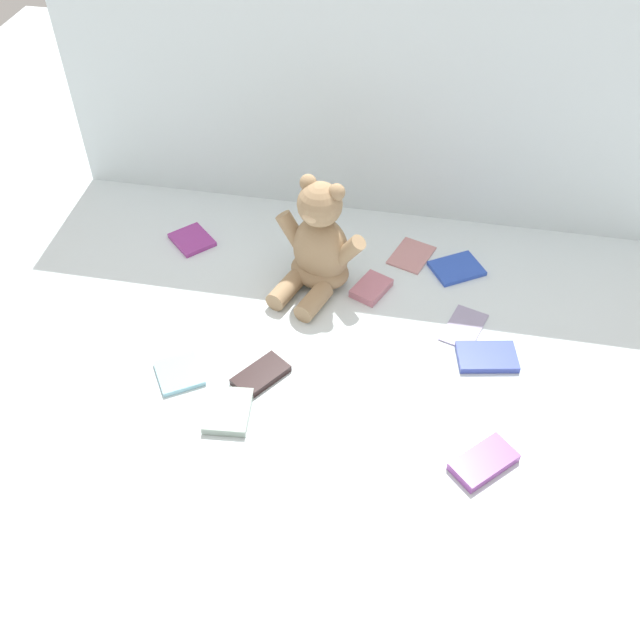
{
  "coord_description": "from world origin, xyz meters",
  "views": [
    {
      "loc": [
        0.18,
        -1.16,
        1.18
      ],
      "look_at": [
        -0.02,
        -0.1,
        0.1
      ],
      "focal_mm": 39.94,
      "sensor_mm": 36.0,
      "label": 1
    }
  ],
  "objects_px": {
    "book_case_3": "(228,411)",
    "book_case_4": "(487,357)",
    "book_case_1": "(464,327)",
    "book_case_5": "(261,375)",
    "book_case_0": "(457,268)",
    "book_case_7": "(192,240)",
    "teddy_bear": "(319,248)",
    "book_case_2": "(484,462)",
    "book_case_6": "(371,288)",
    "book_case_9": "(179,373)",
    "book_case_8": "(411,255)"
  },
  "relations": [
    {
      "from": "book_case_1",
      "to": "book_case_5",
      "type": "bearing_deg",
      "value": 46.39
    },
    {
      "from": "book_case_8",
      "to": "book_case_6",
      "type": "bearing_deg",
      "value": 79.99
    },
    {
      "from": "book_case_3",
      "to": "book_case_8",
      "type": "height_order",
      "value": "book_case_3"
    },
    {
      "from": "book_case_1",
      "to": "book_case_4",
      "type": "distance_m",
      "value": 0.1
    },
    {
      "from": "book_case_8",
      "to": "book_case_4",
      "type": "bearing_deg",
      "value": 140.44
    },
    {
      "from": "book_case_5",
      "to": "book_case_8",
      "type": "xyz_separation_m",
      "value": [
        0.28,
        0.47,
        -0.0
      ]
    },
    {
      "from": "book_case_7",
      "to": "teddy_bear",
      "type": "bearing_deg",
      "value": -60.77
    },
    {
      "from": "book_case_1",
      "to": "book_case_9",
      "type": "bearing_deg",
      "value": 40.99
    },
    {
      "from": "book_case_3",
      "to": "book_case_5",
      "type": "distance_m",
      "value": 0.12
    },
    {
      "from": "teddy_bear",
      "to": "book_case_0",
      "type": "height_order",
      "value": "teddy_bear"
    },
    {
      "from": "book_case_1",
      "to": "book_case_8",
      "type": "distance_m",
      "value": 0.28
    },
    {
      "from": "book_case_3",
      "to": "book_case_4",
      "type": "xyz_separation_m",
      "value": [
        0.52,
        0.25,
        -0.0
      ]
    },
    {
      "from": "book_case_0",
      "to": "book_case_9",
      "type": "relative_size",
      "value": 1.21
    },
    {
      "from": "book_case_7",
      "to": "book_case_9",
      "type": "bearing_deg",
      "value": -121.73
    },
    {
      "from": "book_case_6",
      "to": "book_case_8",
      "type": "distance_m",
      "value": 0.17
    },
    {
      "from": "book_case_0",
      "to": "book_case_9",
      "type": "distance_m",
      "value": 0.74
    },
    {
      "from": "book_case_1",
      "to": "book_case_7",
      "type": "height_order",
      "value": "book_case_7"
    },
    {
      "from": "book_case_5",
      "to": "teddy_bear",
      "type": "bearing_deg",
      "value": 113.74
    },
    {
      "from": "book_case_0",
      "to": "book_case_2",
      "type": "distance_m",
      "value": 0.58
    },
    {
      "from": "book_case_4",
      "to": "book_case_5",
      "type": "distance_m",
      "value": 0.5
    },
    {
      "from": "book_case_0",
      "to": "book_case_5",
      "type": "height_order",
      "value": "book_case_5"
    },
    {
      "from": "book_case_2",
      "to": "book_case_6",
      "type": "bearing_deg",
      "value": -13.68
    },
    {
      "from": "book_case_3",
      "to": "book_case_7",
      "type": "height_order",
      "value": "book_case_3"
    },
    {
      "from": "book_case_3",
      "to": "book_case_8",
      "type": "xyz_separation_m",
      "value": [
        0.32,
        0.58,
        -0.0
      ]
    },
    {
      "from": "teddy_bear",
      "to": "book_case_3",
      "type": "xyz_separation_m",
      "value": [
        -0.11,
        -0.44,
        -0.1
      ]
    },
    {
      "from": "book_case_6",
      "to": "book_case_7",
      "type": "xyz_separation_m",
      "value": [
        -0.49,
        0.1,
        -0.0
      ]
    },
    {
      "from": "teddy_bear",
      "to": "book_case_4",
      "type": "xyz_separation_m",
      "value": [
        0.41,
        -0.18,
        -0.1
      ]
    },
    {
      "from": "book_case_1",
      "to": "book_case_4",
      "type": "relative_size",
      "value": 1.0
    },
    {
      "from": "book_case_2",
      "to": "book_case_4",
      "type": "distance_m",
      "value": 0.28
    },
    {
      "from": "book_case_0",
      "to": "book_case_1",
      "type": "relative_size",
      "value": 0.93
    },
    {
      "from": "book_case_4",
      "to": "book_case_9",
      "type": "height_order",
      "value": "book_case_4"
    },
    {
      "from": "book_case_0",
      "to": "book_case_1",
      "type": "distance_m",
      "value": 0.2
    },
    {
      "from": "book_case_7",
      "to": "book_case_8",
      "type": "relative_size",
      "value": 0.89
    },
    {
      "from": "book_case_3",
      "to": "book_case_4",
      "type": "relative_size",
      "value": 0.88
    },
    {
      "from": "book_case_0",
      "to": "book_case_7",
      "type": "bearing_deg",
      "value": -121.29
    },
    {
      "from": "book_case_2",
      "to": "book_case_7",
      "type": "distance_m",
      "value": 0.95
    },
    {
      "from": "book_case_4",
      "to": "book_case_8",
      "type": "xyz_separation_m",
      "value": [
        -0.2,
        0.32,
        -0.0
      ]
    },
    {
      "from": "book_case_4",
      "to": "book_case_7",
      "type": "xyz_separation_m",
      "value": [
        -0.77,
        0.28,
        -0.0
      ]
    },
    {
      "from": "book_case_2",
      "to": "book_case_6",
      "type": "relative_size",
      "value": 1.32
    },
    {
      "from": "book_case_2",
      "to": "book_case_4",
      "type": "relative_size",
      "value": 1.0
    },
    {
      "from": "teddy_bear",
      "to": "book_case_6",
      "type": "height_order",
      "value": "teddy_bear"
    },
    {
      "from": "book_case_0",
      "to": "book_case_4",
      "type": "bearing_deg",
      "value": -16.86
    },
    {
      "from": "teddy_bear",
      "to": "book_case_3",
      "type": "relative_size",
      "value": 2.52
    },
    {
      "from": "book_case_3",
      "to": "book_case_9",
      "type": "relative_size",
      "value": 1.15
    },
    {
      "from": "book_case_2",
      "to": "book_case_5",
      "type": "bearing_deg",
      "value": 28.66
    },
    {
      "from": "teddy_bear",
      "to": "book_case_0",
      "type": "xyz_separation_m",
      "value": [
        0.33,
        0.11,
        -0.1
      ]
    },
    {
      "from": "book_case_3",
      "to": "book_case_5",
      "type": "height_order",
      "value": "book_case_3"
    },
    {
      "from": "book_case_5",
      "to": "book_case_6",
      "type": "height_order",
      "value": "book_case_6"
    },
    {
      "from": "book_case_1",
      "to": "book_case_6",
      "type": "xyz_separation_m",
      "value": [
        -0.23,
        0.09,
        0.01
      ]
    },
    {
      "from": "teddy_bear",
      "to": "book_case_1",
      "type": "xyz_separation_m",
      "value": [
        0.36,
        -0.1,
        -0.1
      ]
    }
  ]
}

